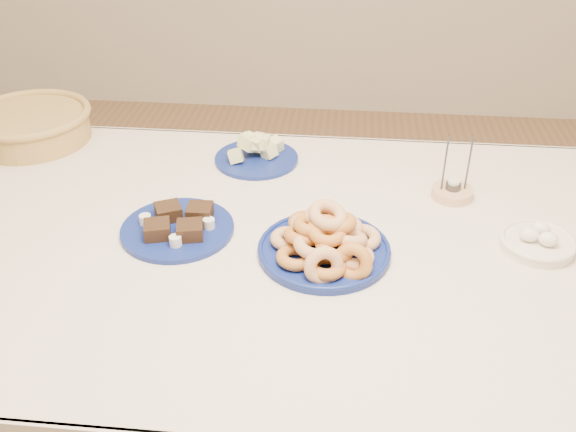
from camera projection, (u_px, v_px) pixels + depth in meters
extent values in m
cylinder|color=brown|center=(86.00, 257.00, 2.07)|extent=(0.06, 0.06, 0.72)
cylinder|color=brown|center=(532.00, 284.00, 1.95)|extent=(0.06, 0.06, 0.72)
cube|color=beige|center=(290.00, 245.00, 1.47)|extent=(1.70, 1.10, 0.02)
cube|color=beige|center=(307.00, 177.00, 2.00)|extent=(1.70, 0.01, 0.28)
cylinder|color=navy|center=(324.00, 251.00, 1.42)|extent=(0.34, 0.34, 0.02)
torus|color=navy|center=(324.00, 248.00, 1.41)|extent=(0.34, 0.34, 0.01)
torus|color=#BA7B4D|center=(362.00, 238.00, 1.42)|extent=(0.09, 0.10, 0.04)
torus|color=#9E5A23|center=(339.00, 224.00, 1.47)|extent=(0.10, 0.10, 0.03)
torus|color=#9E5A23|center=(306.00, 224.00, 1.47)|extent=(0.11, 0.11, 0.04)
torus|color=#BA7B4D|center=(289.00, 239.00, 1.42)|extent=(0.12, 0.12, 0.03)
torus|color=#9E5A23|center=(296.00, 257.00, 1.36)|extent=(0.12, 0.12, 0.03)
torus|color=#9E5A23|center=(326.00, 266.00, 1.33)|extent=(0.09, 0.09, 0.03)
torus|color=#BA7B4D|center=(354.00, 257.00, 1.36)|extent=(0.10, 0.10, 0.03)
torus|color=#BA7B4D|center=(344.00, 227.00, 1.41)|extent=(0.12, 0.12, 0.03)
torus|color=#9E5A23|center=(326.00, 220.00, 1.44)|extent=(0.11, 0.11, 0.04)
torus|color=#BA7B4D|center=(309.00, 225.00, 1.42)|extent=(0.12, 0.12, 0.04)
torus|color=#9E5A23|center=(303.00, 235.00, 1.39)|extent=(0.10, 0.10, 0.05)
torus|color=#BA7B4D|center=(313.00, 246.00, 1.35)|extent=(0.09, 0.09, 0.05)
torus|color=#9E5A23|center=(334.00, 247.00, 1.35)|extent=(0.10, 0.09, 0.05)
torus|color=#BA7B4D|center=(348.00, 238.00, 1.38)|extent=(0.10, 0.11, 0.05)
torus|color=#9E5A23|center=(337.00, 223.00, 1.38)|extent=(0.12, 0.12, 0.05)
torus|color=#BA7B4D|center=(323.00, 217.00, 1.40)|extent=(0.11, 0.11, 0.03)
torus|color=#9E5A23|center=(313.00, 224.00, 1.38)|extent=(0.09, 0.09, 0.03)
torus|color=#9E5A23|center=(327.00, 231.00, 1.35)|extent=(0.12, 0.12, 0.05)
torus|color=#BA7B4D|center=(328.00, 215.00, 1.36)|extent=(0.12, 0.12, 0.05)
torus|color=#BA7B4D|center=(324.00, 266.00, 1.31)|extent=(0.10, 0.08, 0.09)
torus|color=#9E5A23|center=(353.00, 263.00, 1.33)|extent=(0.10, 0.08, 0.09)
cylinder|color=navy|center=(257.00, 159.00, 1.79)|extent=(0.28, 0.28, 0.01)
cube|color=#D0D687|center=(247.00, 141.00, 1.77)|extent=(0.05, 0.05, 0.05)
cube|color=#D0D687|center=(251.00, 141.00, 1.77)|extent=(0.05, 0.05, 0.05)
cube|color=#D0D687|center=(255.00, 143.00, 1.76)|extent=(0.05, 0.05, 0.05)
cube|color=#D0D687|center=(236.00, 156.00, 1.75)|extent=(0.05, 0.05, 0.05)
cube|color=#D0D687|center=(258.00, 141.00, 1.77)|extent=(0.06, 0.05, 0.05)
cube|color=#D0D687|center=(255.00, 145.00, 1.81)|extent=(0.05, 0.05, 0.05)
cube|color=#D0D687|center=(250.00, 143.00, 1.76)|extent=(0.06, 0.05, 0.05)
cube|color=#D0D687|center=(254.00, 143.00, 1.76)|extent=(0.05, 0.05, 0.04)
cube|color=#D0D687|center=(269.00, 151.00, 1.77)|extent=(0.06, 0.05, 0.05)
cube|color=#D0D687|center=(275.00, 145.00, 1.81)|extent=(0.05, 0.06, 0.05)
cube|color=#D0D687|center=(263.00, 142.00, 1.76)|extent=(0.04, 0.04, 0.04)
cube|color=#D0D687|center=(250.00, 141.00, 1.77)|extent=(0.05, 0.06, 0.05)
cube|color=#D0D687|center=(249.00, 143.00, 1.76)|extent=(0.06, 0.05, 0.05)
cube|color=#D0D687|center=(256.00, 143.00, 1.76)|extent=(0.05, 0.05, 0.04)
cylinder|color=navy|center=(178.00, 229.00, 1.49)|extent=(0.31, 0.31, 0.01)
cube|color=black|center=(157.00, 229.00, 1.45)|extent=(0.07, 0.07, 0.03)
cube|color=black|center=(190.00, 230.00, 1.45)|extent=(0.07, 0.07, 0.03)
cube|color=black|center=(168.00, 212.00, 1.51)|extent=(0.08, 0.08, 0.03)
cube|color=black|center=(200.00, 212.00, 1.51)|extent=(0.06, 0.06, 0.03)
cylinder|color=silver|center=(145.00, 220.00, 1.49)|extent=(0.03, 0.03, 0.02)
cylinder|color=silver|center=(175.00, 241.00, 1.42)|extent=(0.03, 0.03, 0.02)
cylinder|color=silver|center=(209.00, 223.00, 1.48)|extent=(0.03, 0.03, 0.02)
cylinder|color=olive|center=(31.00, 127.00, 1.88)|extent=(0.43, 0.43, 0.08)
torus|color=olive|center=(28.00, 114.00, 1.86)|extent=(0.46, 0.46, 0.02)
cylinder|color=tan|center=(452.00, 193.00, 1.62)|extent=(0.12, 0.12, 0.02)
cylinder|color=#404046|center=(453.00, 186.00, 1.61)|extent=(0.04, 0.04, 0.02)
cylinder|color=silver|center=(454.00, 182.00, 1.60)|extent=(0.03, 0.03, 0.01)
cylinder|color=#404046|center=(445.00, 163.00, 1.57)|extent=(0.01, 0.01, 0.15)
cylinder|color=#404046|center=(469.00, 163.00, 1.57)|extent=(0.01, 0.01, 0.15)
cylinder|color=silver|center=(537.00, 244.00, 1.43)|extent=(0.18, 0.18, 0.02)
torus|color=silver|center=(538.00, 240.00, 1.43)|extent=(0.19, 0.19, 0.01)
ellipsoid|color=white|center=(529.00, 234.00, 1.42)|extent=(0.05, 0.04, 0.03)
ellipsoid|color=white|center=(548.00, 239.00, 1.40)|extent=(0.05, 0.04, 0.03)
ellipsoid|color=white|center=(541.00, 229.00, 1.43)|extent=(0.05, 0.04, 0.03)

